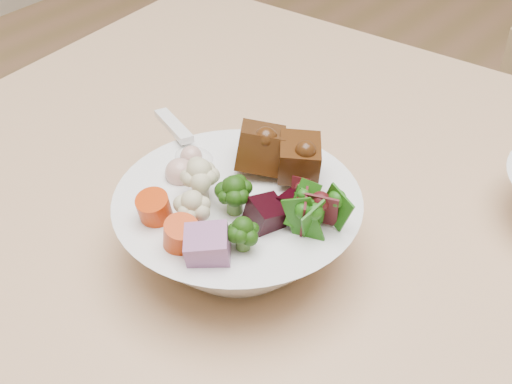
% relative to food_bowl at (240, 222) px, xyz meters
% --- Properties ---
extents(food_bowl, '(0.22, 0.22, 0.12)m').
position_rel_food_bowl_xyz_m(food_bowl, '(0.00, 0.00, 0.00)').
color(food_bowl, white).
rests_on(food_bowl, dining_table).
extents(soup_spoon, '(0.12, 0.07, 0.02)m').
position_rel_food_bowl_xyz_m(soup_spoon, '(-0.09, 0.03, 0.03)').
color(soup_spoon, white).
rests_on(soup_spoon, food_bowl).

